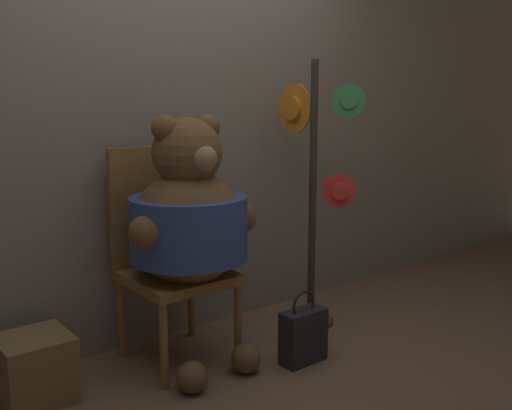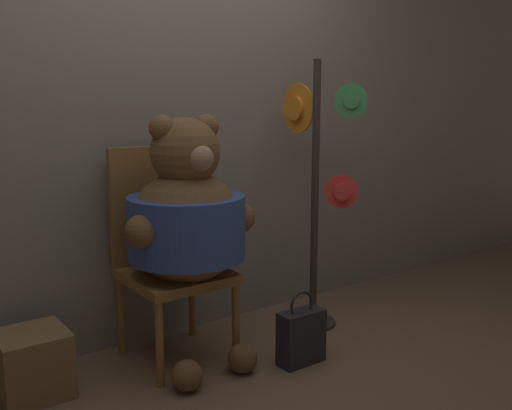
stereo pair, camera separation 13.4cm
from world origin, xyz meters
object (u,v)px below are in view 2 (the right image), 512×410
teddy_bear (187,220)px  handbag_on_ground (301,336)px  chair (167,250)px  hat_display_rack (316,187)px

teddy_bear → handbag_on_ground: bearing=-36.3°
chair → teddy_bear: size_ratio=0.87×
chair → handbag_on_ground: 0.83m
teddy_bear → hat_display_rack: hat_display_rack is taller
teddy_bear → handbag_on_ground: (0.46, -0.34, -0.61)m
teddy_bear → hat_display_rack: size_ratio=0.81×
hat_display_rack → teddy_bear: bearing=-177.2°
chair → handbag_on_ground: (0.49, -0.52, -0.42)m
chair → teddy_bear: bearing=-82.4°
teddy_bear → hat_display_rack: bearing=2.8°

